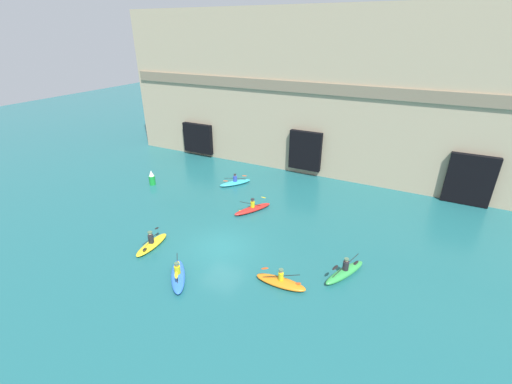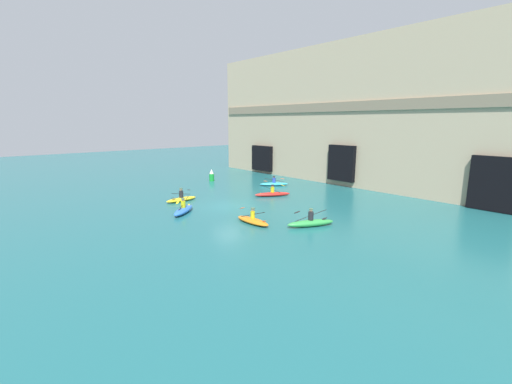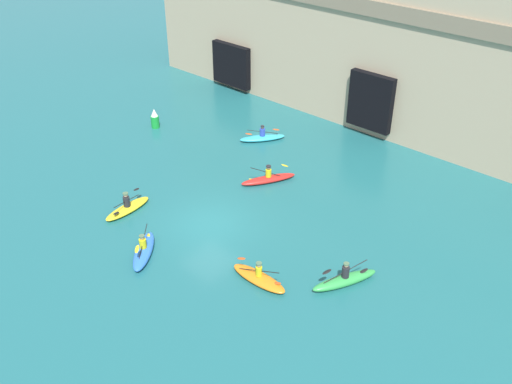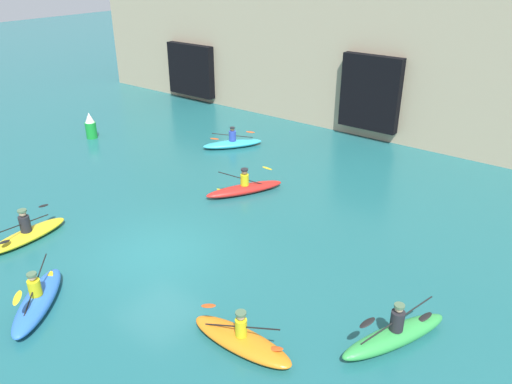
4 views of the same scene
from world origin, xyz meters
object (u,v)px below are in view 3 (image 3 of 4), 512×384
object	(u,v)px
kayak_yellow	(127,208)
kayak_orange	(259,278)
kayak_cyan	(262,137)
kayak_green	(345,280)
kayak_blue	(144,250)
marker_buoy	(155,119)
kayak_red	(268,179)

from	to	relation	value
kayak_yellow	kayak_orange	size ratio (longest dim) A/B	0.99
kayak_cyan	kayak_green	bearing A→B (deg)	91.63
kayak_yellow	kayak_green	bearing A→B (deg)	99.89
kayak_blue	kayak_orange	bearing A→B (deg)	-106.61
kayak_yellow	kayak_orange	xyz separation A→B (m)	(8.87, 0.40, -0.02)
marker_buoy	kayak_yellow	bearing A→B (deg)	-48.06
kayak_yellow	kayak_blue	distance (m)	3.97
kayak_yellow	kayak_red	size ratio (longest dim) A/B	0.91
kayak_yellow	kayak_green	xyz separation A→B (m)	(11.82, 2.77, 0.04)
kayak_cyan	marker_buoy	size ratio (longest dim) A/B	2.13
kayak_green	marker_buoy	world-z (taller)	marker_buoy
kayak_orange	kayak_cyan	size ratio (longest dim) A/B	1.01
kayak_green	kayak_red	bearing A→B (deg)	86.38
kayak_orange	kayak_red	distance (m)	8.60
kayak_orange	kayak_blue	xyz separation A→B (m)	(-5.32, -2.18, 0.04)
kayak_red	kayak_yellow	bearing A→B (deg)	2.11
kayak_yellow	kayak_red	xyz separation A→B (m)	(3.60, 7.21, 0.00)
kayak_orange	kayak_cyan	world-z (taller)	kayak_orange
kayak_green	kayak_blue	bearing A→B (deg)	143.53
kayak_yellow	kayak_orange	distance (m)	8.88
kayak_orange	kayak_blue	size ratio (longest dim) A/B	1.03
kayak_blue	kayak_red	size ratio (longest dim) A/B	0.89
kayak_blue	kayak_green	size ratio (longest dim) A/B	0.89
kayak_orange	kayak_cyan	xyz separation A→B (m)	(-8.99, 10.56, 0.00)
kayak_orange	kayak_green	size ratio (longest dim) A/B	0.92
kayak_yellow	kayak_green	world-z (taller)	kayak_green
kayak_red	marker_buoy	size ratio (longest dim) A/B	2.34
kayak_blue	kayak_cyan	size ratio (longest dim) A/B	0.98
kayak_cyan	kayak_red	bearing A→B (deg)	80.84
marker_buoy	kayak_red	bearing A→B (deg)	-2.06
kayak_yellow	kayak_cyan	world-z (taller)	kayak_yellow
kayak_orange	marker_buoy	distance (m)	17.25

